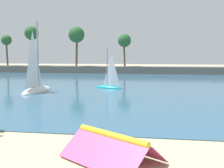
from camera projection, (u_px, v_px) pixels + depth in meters
sea at (136, 75)px, 63.41m from camera, size 220.00×95.43×0.06m
palm_headland at (118, 63)px, 71.37m from camera, size 105.71×6.00×13.09m
folded_kite at (112, 142)px, 12.48m from camera, size 5.08×4.70×1.27m
sailboat_toward_headland at (109, 84)px, 39.11m from camera, size 4.36×2.63×6.06m
sailboat_far_left at (37, 85)px, 35.35m from camera, size 2.63×6.81×9.64m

